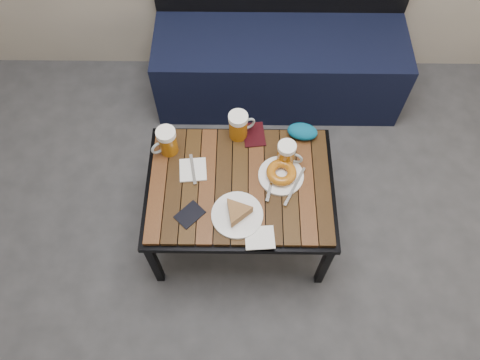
{
  "coord_description": "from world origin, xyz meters",
  "views": [
    {
      "loc": [
        -0.24,
        -0.19,
        2.27
      ],
      "look_at": [
        -0.25,
        0.82,
        0.5
      ],
      "focal_mm": 35.0,
      "sensor_mm": 36.0,
      "label": 1
    }
  ],
  "objects_px": {
    "passport_burgundy": "(254,135)",
    "plate_bagel": "(281,174)",
    "plate_pie": "(237,213)",
    "knit_pouch": "(302,132)",
    "bench": "(279,59)",
    "cafe_table": "(240,188)",
    "beer_mug_centre": "(239,125)",
    "beer_mug_right": "(287,154)",
    "passport_navy": "(190,215)",
    "beer_mug_left": "(167,141)"
  },
  "relations": [
    {
      "from": "cafe_table",
      "to": "plate_bagel",
      "type": "xyz_separation_m",
      "value": [
        0.18,
        0.04,
        0.07
      ]
    },
    {
      "from": "bench",
      "to": "cafe_table",
      "type": "bearing_deg",
      "value": -102.91
    },
    {
      "from": "plate_bagel",
      "to": "passport_burgundy",
      "type": "height_order",
      "value": "plate_bagel"
    },
    {
      "from": "beer_mug_centre",
      "to": "beer_mug_left",
      "type": "bearing_deg",
      "value": 170.3
    },
    {
      "from": "beer_mug_centre",
      "to": "knit_pouch",
      "type": "bearing_deg",
      "value": -25.77
    },
    {
      "from": "beer_mug_centre",
      "to": "plate_bagel",
      "type": "relative_size",
      "value": 0.56
    },
    {
      "from": "plate_pie",
      "to": "plate_bagel",
      "type": "height_order",
      "value": "plate_pie"
    },
    {
      "from": "plate_pie",
      "to": "knit_pouch",
      "type": "distance_m",
      "value": 0.51
    },
    {
      "from": "passport_burgundy",
      "to": "bench",
      "type": "bearing_deg",
      "value": 70.52
    },
    {
      "from": "beer_mug_right",
      "to": "plate_pie",
      "type": "height_order",
      "value": "beer_mug_right"
    },
    {
      "from": "plate_bagel",
      "to": "knit_pouch",
      "type": "bearing_deg",
      "value": 65.02
    },
    {
      "from": "plate_pie",
      "to": "passport_navy",
      "type": "bearing_deg",
      "value": 179.45
    },
    {
      "from": "beer_mug_right",
      "to": "plate_pie",
      "type": "relative_size",
      "value": 0.59
    },
    {
      "from": "passport_navy",
      "to": "knit_pouch",
      "type": "height_order",
      "value": "knit_pouch"
    },
    {
      "from": "beer_mug_right",
      "to": "passport_navy",
      "type": "relative_size",
      "value": 1.14
    },
    {
      "from": "plate_pie",
      "to": "beer_mug_centre",
      "type": "bearing_deg",
      "value": 89.74
    },
    {
      "from": "beer_mug_left",
      "to": "knit_pouch",
      "type": "relative_size",
      "value": 1.01
    },
    {
      "from": "beer_mug_right",
      "to": "knit_pouch",
      "type": "relative_size",
      "value": 0.93
    },
    {
      "from": "cafe_table",
      "to": "beer_mug_centre",
      "type": "bearing_deg",
      "value": 91.83
    },
    {
      "from": "bench",
      "to": "knit_pouch",
      "type": "height_order",
      "value": "bench"
    },
    {
      "from": "cafe_table",
      "to": "passport_navy",
      "type": "relative_size",
      "value": 7.32
    },
    {
      "from": "plate_bagel",
      "to": "passport_burgundy",
      "type": "distance_m",
      "value": 0.26
    },
    {
      "from": "beer_mug_left",
      "to": "beer_mug_right",
      "type": "relative_size",
      "value": 1.08
    },
    {
      "from": "beer_mug_centre",
      "to": "knit_pouch",
      "type": "distance_m",
      "value": 0.3
    },
    {
      "from": "passport_burgundy",
      "to": "plate_bagel",
      "type": "bearing_deg",
      "value": -68.95
    },
    {
      "from": "cafe_table",
      "to": "plate_bagel",
      "type": "distance_m",
      "value": 0.2
    },
    {
      "from": "bench",
      "to": "knit_pouch",
      "type": "xyz_separation_m",
      "value": [
        0.07,
        -0.68,
        0.23
      ]
    },
    {
      "from": "plate_pie",
      "to": "cafe_table",
      "type": "bearing_deg",
      "value": 86.31
    },
    {
      "from": "beer_mug_right",
      "to": "knit_pouch",
      "type": "bearing_deg",
      "value": 79.85
    },
    {
      "from": "plate_pie",
      "to": "passport_burgundy",
      "type": "bearing_deg",
      "value": 80.16
    },
    {
      "from": "plate_pie",
      "to": "knit_pouch",
      "type": "height_order",
      "value": "same"
    },
    {
      "from": "passport_navy",
      "to": "knit_pouch",
      "type": "bearing_deg",
      "value": 84.29
    },
    {
      "from": "knit_pouch",
      "to": "beer_mug_left",
      "type": "bearing_deg",
      "value": -171.72
    },
    {
      "from": "cafe_table",
      "to": "knit_pouch",
      "type": "bearing_deg",
      "value": 42.27
    },
    {
      "from": "cafe_table",
      "to": "passport_burgundy",
      "type": "bearing_deg",
      "value": 76.51
    },
    {
      "from": "bench",
      "to": "plate_pie",
      "type": "distance_m",
      "value": 1.14
    },
    {
      "from": "plate_pie",
      "to": "plate_bagel",
      "type": "relative_size",
      "value": 0.86
    },
    {
      "from": "plate_bagel",
      "to": "passport_navy",
      "type": "distance_m",
      "value": 0.44
    },
    {
      "from": "passport_burgundy",
      "to": "knit_pouch",
      "type": "height_order",
      "value": "knit_pouch"
    },
    {
      "from": "beer_mug_left",
      "to": "plate_bagel",
      "type": "distance_m",
      "value": 0.53
    },
    {
      "from": "beer_mug_centre",
      "to": "plate_bagel",
      "type": "distance_m",
      "value": 0.3
    },
    {
      "from": "cafe_table",
      "to": "knit_pouch",
      "type": "xyz_separation_m",
      "value": [
        0.29,
        0.26,
        0.07
      ]
    },
    {
      "from": "beer_mug_centre",
      "to": "passport_burgundy",
      "type": "relative_size",
      "value": 1.05
    },
    {
      "from": "cafe_table",
      "to": "beer_mug_centre",
      "type": "relative_size",
      "value": 5.86
    },
    {
      "from": "bench",
      "to": "plate_pie",
      "type": "height_order",
      "value": "bench"
    },
    {
      "from": "plate_pie",
      "to": "passport_burgundy",
      "type": "relative_size",
      "value": 1.61
    },
    {
      "from": "beer_mug_right",
      "to": "passport_navy",
      "type": "xyz_separation_m",
      "value": [
        -0.42,
        -0.27,
        -0.06
      ]
    },
    {
      "from": "beer_mug_right",
      "to": "beer_mug_centre",
      "type": "bearing_deg",
      "value": 163.87
    },
    {
      "from": "beer_mug_left",
      "to": "plate_pie",
      "type": "relative_size",
      "value": 0.64
    },
    {
      "from": "cafe_table",
      "to": "beer_mug_right",
      "type": "relative_size",
      "value": 6.43
    }
  ]
}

